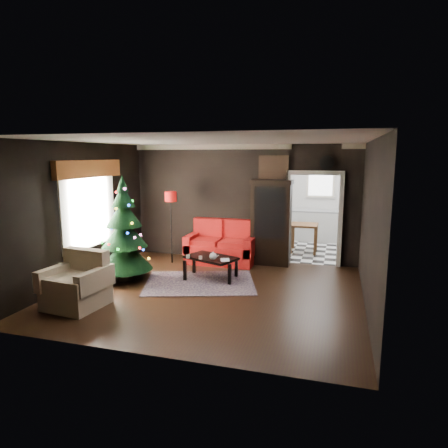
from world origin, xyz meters
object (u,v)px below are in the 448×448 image
(wall_clock, at_px, (327,163))
(teapot, at_px, (213,256))
(armchair, at_px, (76,280))
(kitchen_table, at_px, (304,238))
(loveseat, at_px, (221,242))
(curio_cabinet, at_px, (271,224))
(christmas_tree, at_px, (124,230))
(coffee_table, at_px, (211,267))
(floor_lamp, at_px, (171,229))

(wall_clock, bearing_deg, teapot, -136.98)
(armchair, xyz_separation_m, teapot, (1.84, 1.84, 0.10))
(kitchen_table, bearing_deg, loveseat, -137.49)
(curio_cabinet, height_order, armchair, curio_cabinet)
(loveseat, relative_size, christmas_tree, 0.81)
(christmas_tree, xyz_separation_m, teapot, (1.79, 0.31, -0.49))
(loveseat, distance_m, wall_clock, 3.04)
(christmas_tree, height_order, coffee_table, christmas_tree)
(floor_lamp, relative_size, kitchen_table, 2.34)
(curio_cabinet, relative_size, kitchen_table, 2.53)
(loveseat, bearing_deg, floor_lamp, -162.96)
(kitchen_table, bearing_deg, christmas_tree, -133.42)
(floor_lamp, relative_size, armchair, 1.89)
(armchair, distance_m, teapot, 2.61)
(christmas_tree, distance_m, teapot, 1.88)
(armchair, distance_m, kitchen_table, 6.05)
(coffee_table, xyz_separation_m, teapot, (0.12, -0.25, 0.31))
(coffee_table, xyz_separation_m, kitchen_table, (1.64, 2.93, 0.13))
(loveseat, xyz_separation_m, kitchen_table, (1.80, 1.65, -0.12))
(coffee_table, bearing_deg, wall_clock, 37.49)
(coffee_table, distance_m, teapot, 0.42)
(floor_lamp, relative_size, christmas_tree, 0.84)
(christmas_tree, bearing_deg, teapot, 9.89)
(coffee_table, xyz_separation_m, wall_clock, (2.19, 1.68, 2.14))
(christmas_tree, height_order, kitchen_table, christmas_tree)
(christmas_tree, height_order, wall_clock, wall_clock)
(curio_cabinet, relative_size, floor_lamp, 1.08)
(wall_clock, bearing_deg, curio_cabinet, -171.47)
(loveseat, height_order, wall_clock, wall_clock)
(loveseat, xyz_separation_m, christmas_tree, (-1.50, -1.84, 0.55))
(teapot, bearing_deg, christmas_tree, -170.11)
(loveseat, height_order, curio_cabinet, curio_cabinet)
(curio_cabinet, bearing_deg, teapot, -116.39)
(curio_cabinet, xyz_separation_m, armchair, (-2.71, -3.59, -0.49))
(loveseat, bearing_deg, christmas_tree, -129.23)
(loveseat, distance_m, christmas_tree, 2.44)
(christmas_tree, distance_m, kitchen_table, 4.85)
(floor_lamp, distance_m, kitchen_table, 3.58)
(coffee_table, height_order, wall_clock, wall_clock)
(kitchen_table, bearing_deg, armchair, -123.77)
(floor_lamp, distance_m, coffee_table, 1.70)
(wall_clock, bearing_deg, christmas_tree, -149.82)
(christmas_tree, xyz_separation_m, wall_clock, (3.85, 2.24, 1.33))
(floor_lamp, bearing_deg, wall_clock, 12.11)
(armchair, bearing_deg, loveseat, 71.23)
(loveseat, xyz_separation_m, teapot, (0.28, -1.53, 0.06))
(floor_lamp, relative_size, teapot, 10.35)
(curio_cabinet, distance_m, kitchen_table, 1.67)
(floor_lamp, xyz_separation_m, christmas_tree, (-0.37, -1.49, 0.22))
(floor_lamp, height_order, christmas_tree, christmas_tree)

